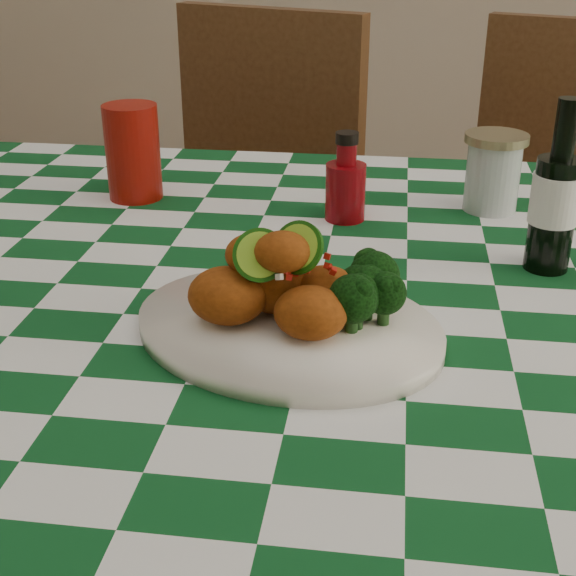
% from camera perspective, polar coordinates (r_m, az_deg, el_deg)
% --- Properties ---
extents(dining_table, '(1.66, 1.06, 0.79)m').
position_cam_1_polar(dining_table, '(1.19, 2.03, -16.60)').
color(dining_table, '#0D471C').
rests_on(dining_table, ground).
extents(plate, '(0.39, 0.35, 0.02)m').
position_cam_1_polar(plate, '(0.83, -0.00, -2.87)').
color(plate, white).
rests_on(plate, dining_table).
extents(fried_chicken_pile, '(0.15, 0.11, 0.10)m').
position_cam_1_polar(fried_chicken_pile, '(0.80, -0.29, 0.79)').
color(fried_chicken_pile, '#8F3D0D').
rests_on(fried_chicken_pile, plate).
extents(broccoli_side, '(0.08, 0.08, 0.06)m').
position_cam_1_polar(broccoli_side, '(0.82, 5.89, -0.34)').
color(broccoli_side, black).
rests_on(broccoli_side, plate).
extents(red_tumbler, '(0.09, 0.09, 0.14)m').
position_cam_1_polar(red_tumbler, '(1.23, -10.97, 9.46)').
color(red_tumbler, maroon).
rests_on(red_tumbler, dining_table).
extents(ketchup_bottle, '(0.07, 0.07, 0.13)m').
position_cam_1_polar(ketchup_bottle, '(1.13, 4.14, 7.90)').
color(ketchup_bottle, '#70050B').
rests_on(ketchup_bottle, dining_table).
extents(mason_jar, '(0.10, 0.10, 0.11)m').
position_cam_1_polar(mason_jar, '(1.20, 14.37, 7.96)').
color(mason_jar, '#B2BCBA').
rests_on(mason_jar, dining_table).
extents(beer_bottle, '(0.07, 0.07, 0.21)m').
position_cam_1_polar(beer_bottle, '(1.00, 18.59, 6.82)').
color(beer_bottle, black).
rests_on(beer_bottle, dining_table).
extents(wooden_chair_left, '(0.59, 0.60, 0.99)m').
position_cam_1_polar(wooden_chair_left, '(1.77, -4.46, 2.44)').
color(wooden_chair_left, '#472814').
rests_on(wooden_chair_left, ground).
extents(wooden_chair_right, '(0.58, 0.59, 0.97)m').
position_cam_1_polar(wooden_chair_right, '(1.82, 17.62, 1.57)').
color(wooden_chair_right, '#472814').
rests_on(wooden_chair_right, ground).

